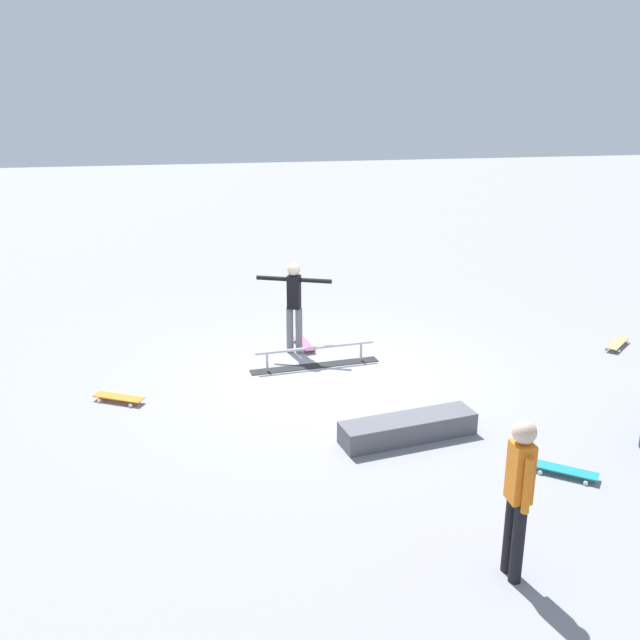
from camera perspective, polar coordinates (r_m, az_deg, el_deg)
The scene contains 9 objects.
ground_plane at distance 12.20m, azimuth 0.74°, elevation -4.35°, with size 60.00×60.00×0.00m, color gray.
grind_rail at distance 12.53m, azimuth -0.39°, elevation -2.94°, with size 2.25×0.49×0.36m.
skate_ledge at distance 10.23m, azimuth 6.84°, elevation -8.31°, with size 1.91×0.47×0.31m, color #595960.
skater_main at distance 12.88m, azimuth -2.02°, elevation 1.46°, with size 1.27×0.56×1.65m.
skateboard_main at distance 13.42m, azimuth -1.27°, elevation -1.82°, with size 0.36×0.82×0.09m.
bystander_orange_shirt at distance 7.48m, azimuth 15.14°, elevation -12.66°, with size 0.23×0.39×1.71m.
loose_skateboard_orange at distance 11.66m, azimuth -15.34°, elevation -5.80°, with size 0.80×0.55×0.09m.
loose_skateboard_teal at distance 9.82m, azimuth 18.43°, elevation -10.99°, with size 0.76×0.64×0.09m.
loose_skateboard_natural at distance 14.48m, azimuth 22.05°, elevation -1.68°, with size 0.72×0.69×0.09m.
Camera 1 is at (2.09, 11.03, 4.78)m, focal length 41.29 mm.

